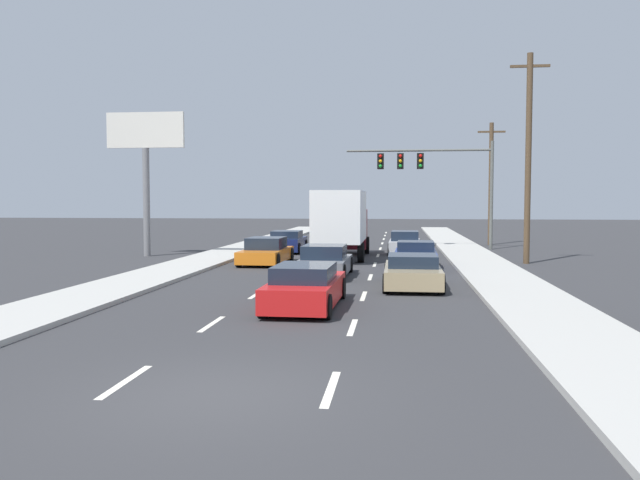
# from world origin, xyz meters

# --- Properties ---
(ground_plane) EXTENTS (140.00, 140.00, 0.00)m
(ground_plane) POSITION_xyz_m (0.00, 25.00, 0.00)
(ground_plane) COLOR #333335
(sidewalk_right) EXTENTS (2.68, 80.00, 0.14)m
(sidewalk_right) POSITION_xyz_m (6.59, 20.00, 0.07)
(sidewalk_right) COLOR #B2AFA8
(sidewalk_right) RESTS_ON ground_plane
(sidewalk_left) EXTENTS (2.68, 80.00, 0.14)m
(sidewalk_left) POSITION_xyz_m (-6.59, 20.00, 0.07)
(sidewalk_left) COLOR #B2AFA8
(sidewalk_left) RESTS_ON ground_plane
(lane_markings) EXTENTS (3.54, 57.00, 0.01)m
(lane_markings) POSITION_xyz_m (0.00, 23.02, 0.00)
(lane_markings) COLOR silver
(lane_markings) RESTS_ON ground_plane
(car_navy) EXTENTS (1.92, 4.05, 1.24)m
(car_navy) POSITION_xyz_m (-3.56, 27.15, 0.58)
(car_navy) COLOR #141E4C
(car_navy) RESTS_ON ground_plane
(car_orange) EXTENTS (2.03, 4.50, 1.24)m
(car_orange) POSITION_xyz_m (-3.40, 20.34, 0.56)
(car_orange) COLOR orange
(car_orange) RESTS_ON ground_plane
(box_truck) EXTENTS (2.55, 7.84, 3.45)m
(box_truck) POSITION_xyz_m (-0.10, 23.57, 1.96)
(box_truck) COLOR white
(box_truck) RESTS_ON ground_plane
(car_gray) EXTENTS (1.97, 4.24, 1.24)m
(car_gray) POSITION_xyz_m (-0.09, 15.56, 0.56)
(car_gray) COLOR slate
(car_gray) RESTS_ON ground_plane
(car_red) EXTENTS (1.93, 4.61, 1.22)m
(car_red) POSITION_xyz_m (0.21, 8.14, 0.57)
(car_red) COLOR red
(car_red) RESTS_ON ground_plane
(car_silver) EXTENTS (1.87, 4.20, 1.26)m
(car_silver) POSITION_xyz_m (3.16, 27.26, 0.57)
(car_silver) COLOR #B7BABF
(car_silver) RESTS_ON ground_plane
(car_blue) EXTENTS (1.97, 4.14, 1.19)m
(car_blue) POSITION_xyz_m (3.53, 19.03, 0.55)
(car_blue) COLOR #1E389E
(car_blue) RESTS_ON ground_plane
(car_tan) EXTENTS (1.97, 4.42, 1.13)m
(car_tan) POSITION_xyz_m (3.26, 12.81, 0.53)
(car_tan) COLOR tan
(car_tan) RESTS_ON ground_plane
(traffic_signal_mast) EXTENTS (8.91, 0.69, 6.57)m
(traffic_signal_mast) POSITION_xyz_m (4.31, 30.75, 5.00)
(traffic_signal_mast) COLOR #595B56
(traffic_signal_mast) RESTS_ON ground_plane
(utility_pole_mid) EXTENTS (1.80, 0.28, 9.79)m
(utility_pole_mid) POSITION_xyz_m (8.78, 21.83, 5.04)
(utility_pole_mid) COLOR brown
(utility_pole_mid) RESTS_ON ground_plane
(utility_pole_far) EXTENTS (1.80, 0.28, 8.13)m
(utility_pole_far) POSITION_xyz_m (8.91, 34.90, 4.20)
(utility_pole_far) COLOR brown
(utility_pole_far) RESTS_ON ground_plane
(roadside_billboard) EXTENTS (4.21, 0.36, 7.63)m
(roadside_billboard) POSITION_xyz_m (-10.55, 23.67, 5.47)
(roadside_billboard) COLOR slate
(roadside_billboard) RESTS_ON ground_plane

